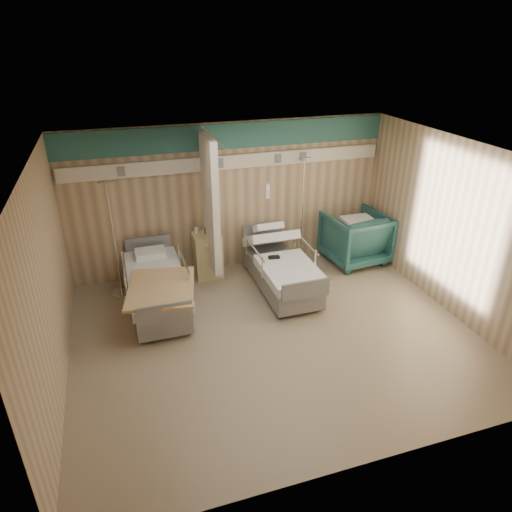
{
  "coord_description": "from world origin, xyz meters",
  "views": [
    {
      "loc": [
        -2.01,
        -5.41,
        4.23
      ],
      "look_at": [
        -0.1,
        0.6,
        1.1
      ],
      "focal_mm": 32.0,
      "sensor_mm": 36.0,
      "label": 1
    }
  ],
  "objects_px": {
    "bedside_cabinet": "(208,255)",
    "iv_stand_right": "(300,240)",
    "visitor_armchair": "(355,238)",
    "bed_right": "(281,273)",
    "bed_left": "(157,292)",
    "iv_stand_left": "(119,272)"
  },
  "relations": [
    {
      "from": "visitor_armchair",
      "to": "iv_stand_left",
      "type": "height_order",
      "value": "iv_stand_left"
    },
    {
      "from": "bed_right",
      "to": "bed_left",
      "type": "distance_m",
      "value": 2.2
    },
    {
      "from": "bedside_cabinet",
      "to": "iv_stand_right",
      "type": "xyz_separation_m",
      "value": [
        1.92,
        0.08,
        0.01
      ]
    },
    {
      "from": "bed_right",
      "to": "iv_stand_right",
      "type": "height_order",
      "value": "iv_stand_right"
    },
    {
      "from": "bed_right",
      "to": "iv_stand_left",
      "type": "xyz_separation_m",
      "value": [
        -2.77,
        0.7,
        0.11
      ]
    },
    {
      "from": "bed_left",
      "to": "visitor_armchair",
      "type": "xyz_separation_m",
      "value": [
        3.98,
        0.6,
        0.2
      ]
    },
    {
      "from": "bedside_cabinet",
      "to": "visitor_armchair",
      "type": "height_order",
      "value": "visitor_armchair"
    },
    {
      "from": "bed_right",
      "to": "visitor_armchair",
      "type": "xyz_separation_m",
      "value": [
        1.78,
        0.6,
        0.2
      ]
    },
    {
      "from": "iv_stand_right",
      "to": "iv_stand_left",
      "type": "xyz_separation_m",
      "value": [
        -3.54,
        -0.28,
        -0.01
      ]
    },
    {
      "from": "iv_stand_right",
      "to": "iv_stand_left",
      "type": "height_order",
      "value": "iv_stand_right"
    },
    {
      "from": "bedside_cabinet",
      "to": "visitor_armchair",
      "type": "bearing_deg",
      "value": -5.84
    },
    {
      "from": "bed_right",
      "to": "iv_stand_left",
      "type": "relative_size",
      "value": 1.04
    },
    {
      "from": "visitor_armchair",
      "to": "iv_stand_right",
      "type": "bearing_deg",
      "value": -25.9
    },
    {
      "from": "bedside_cabinet",
      "to": "bed_right",
      "type": "bearing_deg",
      "value": -38.05
    },
    {
      "from": "iv_stand_right",
      "to": "iv_stand_left",
      "type": "bearing_deg",
      "value": -175.53
    },
    {
      "from": "bedside_cabinet",
      "to": "iv_stand_right",
      "type": "relative_size",
      "value": 0.4
    },
    {
      "from": "bed_right",
      "to": "bedside_cabinet",
      "type": "xyz_separation_m",
      "value": [
        -1.15,
        0.9,
        0.11
      ]
    },
    {
      "from": "bed_left",
      "to": "iv_stand_right",
      "type": "height_order",
      "value": "iv_stand_right"
    },
    {
      "from": "bed_right",
      "to": "bedside_cabinet",
      "type": "height_order",
      "value": "bedside_cabinet"
    },
    {
      "from": "bed_left",
      "to": "bed_right",
      "type": "bearing_deg",
      "value": 0.0
    },
    {
      "from": "bed_right",
      "to": "bed_left",
      "type": "height_order",
      "value": "same"
    },
    {
      "from": "iv_stand_right",
      "to": "bed_left",
      "type": "bearing_deg",
      "value": -161.76
    }
  ]
}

